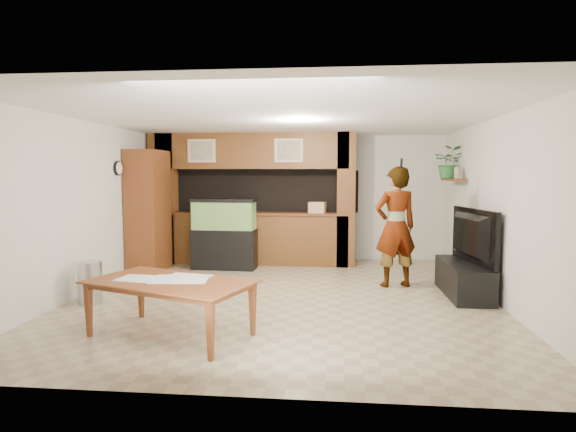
# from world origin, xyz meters

# --- Properties ---
(floor) EXTENTS (6.50, 6.50, 0.00)m
(floor) POSITION_xyz_m (0.00, 0.00, 0.00)
(floor) COLOR tan
(floor) RESTS_ON ground
(ceiling) EXTENTS (6.50, 6.50, 0.00)m
(ceiling) POSITION_xyz_m (0.00, 0.00, 2.60)
(ceiling) COLOR white
(ceiling) RESTS_ON wall_back
(wall_back) EXTENTS (6.00, 0.00, 6.00)m
(wall_back) POSITION_xyz_m (0.00, 3.25, 1.30)
(wall_back) COLOR beige
(wall_back) RESTS_ON floor
(wall_left) EXTENTS (0.00, 6.50, 6.50)m
(wall_left) POSITION_xyz_m (-3.00, 0.00, 1.30)
(wall_left) COLOR beige
(wall_left) RESTS_ON floor
(wall_right) EXTENTS (0.00, 6.50, 6.50)m
(wall_right) POSITION_xyz_m (3.00, 0.00, 1.30)
(wall_right) COLOR beige
(wall_right) RESTS_ON floor
(partition) EXTENTS (4.20, 0.99, 2.60)m
(partition) POSITION_xyz_m (-0.95, 2.64, 1.31)
(partition) COLOR brown
(partition) RESTS_ON floor
(wall_clock) EXTENTS (0.05, 0.25, 0.25)m
(wall_clock) POSITION_xyz_m (-2.97, 1.00, 1.90)
(wall_clock) COLOR black
(wall_clock) RESTS_ON wall_left
(wall_shelf) EXTENTS (0.25, 0.90, 0.04)m
(wall_shelf) POSITION_xyz_m (2.85, 1.95, 1.70)
(wall_shelf) COLOR brown
(wall_shelf) RESTS_ON wall_right
(pantry_cabinet) EXTENTS (0.56, 0.91, 2.23)m
(pantry_cabinet) POSITION_xyz_m (-2.70, 1.63, 1.12)
(pantry_cabinet) COLOR brown
(pantry_cabinet) RESTS_ON floor
(trash_can) EXTENTS (0.32, 0.32, 0.59)m
(trash_can) POSITION_xyz_m (-2.66, -0.65, 0.29)
(trash_can) COLOR #B2B2B7
(trash_can) RESTS_ON floor
(aquarium) EXTENTS (1.21, 0.45, 1.34)m
(aquarium) POSITION_xyz_m (-1.35, 1.95, 0.65)
(aquarium) COLOR black
(aquarium) RESTS_ON floor
(tv_stand) EXTENTS (0.54, 1.47, 0.49)m
(tv_stand) POSITION_xyz_m (2.65, 0.30, 0.24)
(tv_stand) COLOR black
(tv_stand) RESTS_ON floor
(television) EXTENTS (0.40, 1.41, 0.81)m
(television) POSITION_xyz_m (2.65, 0.30, 0.89)
(television) COLOR black
(television) RESTS_ON tv_stand
(photo_frame) EXTENTS (0.05, 0.15, 0.20)m
(photo_frame) POSITION_xyz_m (2.85, 1.74, 1.82)
(photo_frame) COLOR tan
(photo_frame) RESTS_ON wall_shelf
(potted_plant) EXTENTS (0.65, 0.61, 0.59)m
(potted_plant) POSITION_xyz_m (2.82, 2.18, 2.01)
(potted_plant) COLOR #2D7034
(potted_plant) RESTS_ON wall_shelf
(person) EXTENTS (0.81, 0.66, 1.92)m
(person) POSITION_xyz_m (1.70, 0.80, 0.96)
(person) COLOR #90784F
(person) RESTS_ON floor
(microphone) EXTENTS (0.04, 0.10, 0.16)m
(microphone) POSITION_xyz_m (1.75, 0.64, 1.96)
(microphone) COLOR black
(microphone) RESTS_ON person
(dining_table) EXTENTS (2.02, 1.55, 0.63)m
(dining_table) POSITION_xyz_m (-1.08, -1.91, 0.32)
(dining_table) COLOR brown
(dining_table) RESTS_ON floor
(newspaper_a) EXTENTS (0.66, 0.51, 0.01)m
(newspaper_a) POSITION_xyz_m (-0.97, -1.82, 0.63)
(newspaper_a) COLOR silver
(newspaper_a) RESTS_ON dining_table
(newspaper_b) EXTENTS (0.54, 0.43, 0.01)m
(newspaper_b) POSITION_xyz_m (-1.43, -1.83, 0.63)
(newspaper_b) COLOR silver
(newspaper_b) RESTS_ON dining_table
(newspaper_c) EXTENTS (0.56, 0.46, 0.01)m
(newspaper_c) POSITION_xyz_m (-0.93, -1.71, 0.63)
(newspaper_c) COLOR silver
(newspaper_c) RESTS_ON dining_table
(counter_box) EXTENTS (0.36, 0.27, 0.21)m
(counter_box) POSITION_xyz_m (0.40, 2.45, 1.15)
(counter_box) COLOR tan
(counter_box) RESTS_ON partition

